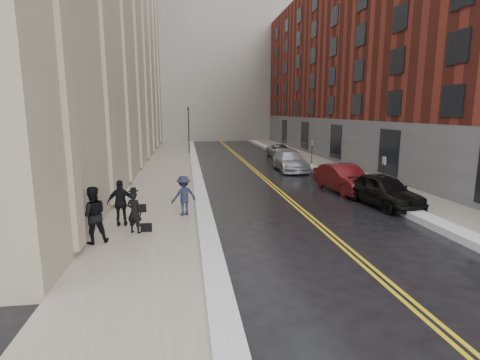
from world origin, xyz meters
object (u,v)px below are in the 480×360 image
object	(u,v)px
car_silver_far	(282,151)
pedestrian_c	(121,203)
car_maroon	(344,178)
car_black	(383,190)
pedestrian_a	(93,215)
car_silver_near	(290,161)
pedestrian_main	(134,212)
pedestrian_b	(184,195)

from	to	relation	value
car_silver_far	pedestrian_c	xyz separation A→B (m)	(-12.36, -22.22, 0.42)
car_maroon	car_black	bearing A→B (deg)	-86.73
pedestrian_a	pedestrian_c	xyz separation A→B (m)	(0.64, 1.94, -0.07)
car_silver_near	pedestrian_main	bearing A→B (deg)	-123.25
car_black	pedestrian_a	xyz separation A→B (m)	(-13.00, -4.00, 0.36)
car_maroon	car_silver_near	xyz separation A→B (m)	(-0.94, 8.24, -0.02)
car_silver_near	pedestrian_a	distance (m)	19.45
car_maroon	pedestrian_a	world-z (taller)	pedestrian_a
car_maroon	car_silver_far	world-z (taller)	car_maroon
pedestrian_a	pedestrian_c	world-z (taller)	pedestrian_a
pedestrian_a	pedestrian_main	bearing A→B (deg)	-163.21
car_silver_far	pedestrian_c	size ratio (longest dim) A/B	2.57
car_silver_near	car_silver_far	size ratio (longest dim) A/B	1.12
pedestrian_a	pedestrian_c	bearing A→B (deg)	-127.07
car_maroon	car_silver_near	distance (m)	8.30
car_silver_near	pedestrian_b	distance (m)	15.06
pedestrian_b	pedestrian_a	bearing A→B (deg)	22.28
pedestrian_main	pedestrian_b	xyz separation A→B (m)	(1.83, 2.27, 0.07)
pedestrian_main	pedestrian_b	bearing A→B (deg)	-105.48
car_silver_near	car_silver_far	bearing A→B (deg)	81.17
car_silver_near	pedestrian_c	size ratio (longest dim) A/B	2.87
car_maroon	pedestrian_main	distance (m)	12.92
pedestrian_c	car_silver_near	bearing A→B (deg)	-133.25
car_maroon	pedestrian_main	bearing A→B (deg)	-155.88
car_black	pedestrian_b	size ratio (longest dim) A/B	2.66
car_black	pedestrian_c	size ratio (longest dim) A/B	2.51
car_maroon	pedestrian_c	xyz separation A→B (m)	(-11.77, -5.52, 0.29)
car_black	car_maroon	distance (m)	3.51
pedestrian_c	car_maroon	bearing A→B (deg)	-159.92
pedestrian_main	pedestrian_a	distance (m)	1.59
pedestrian_c	pedestrian_main	bearing A→B (deg)	116.87
car_maroon	car_silver_far	distance (m)	16.71
car_black	car_silver_near	bearing A→B (deg)	89.40
pedestrian_main	pedestrian_c	xyz separation A→B (m)	(-0.64, 1.03, 0.12)
pedestrian_main	pedestrian_c	size ratio (longest dim) A/B	0.87
pedestrian_b	pedestrian_c	xyz separation A→B (m)	(-2.47, -1.24, 0.05)
car_silver_far	car_black	bearing A→B (deg)	-93.35
car_silver_near	pedestrian_b	size ratio (longest dim) A/B	3.03
pedestrian_a	car_maroon	bearing A→B (deg)	-167.80
car_black	car_silver_near	world-z (taller)	car_black
car_black	car_silver_near	size ratio (longest dim) A/B	0.88
car_silver_near	car_silver_far	distance (m)	8.60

